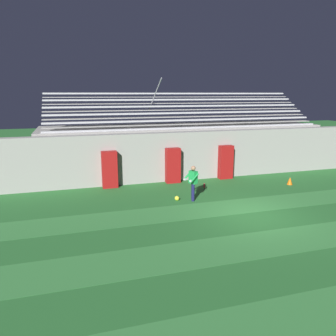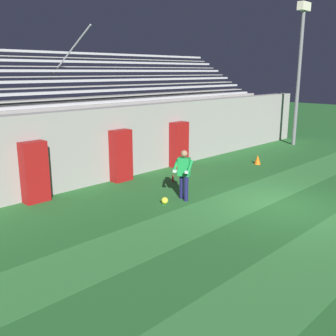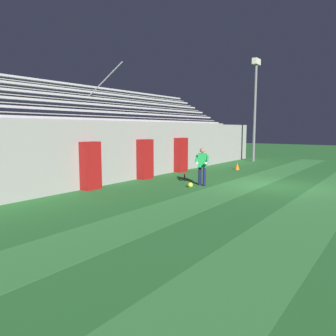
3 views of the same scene
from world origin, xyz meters
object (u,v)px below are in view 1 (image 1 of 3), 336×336
at_px(water_bottle, 204,186).
at_px(padding_pillar_gate_left, 173,165).
at_px(traffic_cone, 290,181).
at_px(padding_pillar_far_left, 110,170).
at_px(padding_pillar_gate_right, 226,162).
at_px(goalkeeper, 193,181).
at_px(soccer_ball, 177,198).

bearing_deg(water_bottle, padding_pillar_gate_left, 130.33).
bearing_deg(traffic_cone, water_bottle, 171.20).
distance_m(padding_pillar_far_left, traffic_cone, 9.95).
bearing_deg(padding_pillar_far_left, padding_pillar_gate_left, 0.00).
relative_size(traffic_cone, water_bottle, 1.75).
distance_m(padding_pillar_far_left, water_bottle, 5.14).
relative_size(padding_pillar_gate_right, padding_pillar_far_left, 1.00).
bearing_deg(traffic_cone, padding_pillar_gate_left, 159.68).
distance_m(goalkeeper, water_bottle, 2.38).
bearing_deg(padding_pillar_far_left, traffic_cone, -13.20).
xyz_separation_m(padding_pillar_far_left, goalkeeper, (3.49, -3.30, -0.04)).
height_order(padding_pillar_far_left, water_bottle, padding_pillar_far_left).
bearing_deg(water_bottle, padding_pillar_gate_right, 37.40).
distance_m(padding_pillar_gate_left, traffic_cone, 6.57).
relative_size(padding_pillar_gate_right, water_bottle, 8.25).
height_order(padding_pillar_gate_right, water_bottle, padding_pillar_gate_right).
bearing_deg(padding_pillar_gate_left, goalkeeper, -90.95).
distance_m(traffic_cone, water_bottle, 4.89).
height_order(soccer_ball, traffic_cone, traffic_cone).
bearing_deg(padding_pillar_gate_left, water_bottle, -49.67).
relative_size(padding_pillar_gate_right, goalkeeper, 1.19).
xyz_separation_m(padding_pillar_far_left, water_bottle, (4.83, -1.52, -0.87)).
bearing_deg(goalkeeper, soccer_ball, 167.75).
bearing_deg(padding_pillar_gate_left, padding_pillar_gate_right, 0.00).
xyz_separation_m(padding_pillar_gate_right, goalkeeper, (-3.33, -3.30, -0.04)).
xyz_separation_m(padding_pillar_gate_left, padding_pillar_gate_right, (3.27, 0.00, 0.00)).
bearing_deg(padding_pillar_gate_left, padding_pillar_far_left, 180.00).
distance_m(padding_pillar_gate_left, water_bottle, 2.17).
relative_size(goalkeeper, water_bottle, 6.96).
xyz_separation_m(padding_pillar_gate_left, water_bottle, (1.29, -1.52, -0.87)).
distance_m(padding_pillar_far_left, soccer_ball, 4.27).
relative_size(padding_pillar_far_left, soccer_ball, 9.00).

